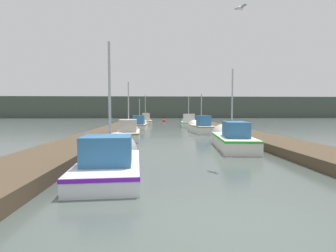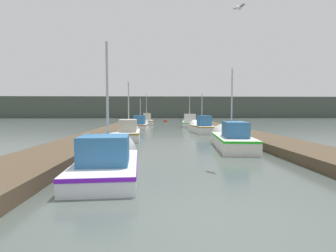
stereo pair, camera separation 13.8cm
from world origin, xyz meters
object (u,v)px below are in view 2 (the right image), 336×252
fishing_boat_6 (146,121)px  fishing_boat_3 (201,127)px  mooring_piling_1 (138,121)px  fishing_boat_2 (129,132)px  fishing_boat_0 (110,159)px  fishing_boat_1 (231,138)px  fishing_boat_5 (189,123)px  fishing_boat_4 (141,124)px  seagull_lead (239,8)px  mooring_piling_0 (131,124)px  channel_buoy (165,121)px

fishing_boat_6 → fishing_boat_3: bearing=-74.9°
mooring_piling_1 → fishing_boat_2: bearing=-87.4°
fishing_boat_0 → fishing_boat_2: bearing=88.5°
fishing_boat_1 → fishing_boat_6: bearing=108.8°
fishing_boat_2 → fishing_boat_1: bearing=-37.2°
fishing_boat_5 → fishing_boat_4: bearing=-145.9°
fishing_boat_2 → fishing_boat_4: fishing_boat_2 is taller
fishing_boat_3 → seagull_lead: size_ratio=8.88×
fishing_boat_0 → mooring_piling_0: bearing=89.8°
fishing_boat_0 → mooring_piling_1: size_ratio=5.02×
fishing_boat_1 → fishing_boat_6: 24.72m
fishing_boat_1 → channel_buoy: (-2.73, 32.22, -0.31)m
fishing_boat_1 → fishing_boat_5: bearing=95.8°
fishing_boat_2 → fishing_boat_4: 10.98m
fishing_boat_1 → mooring_piling_0: bearing=120.4°
fishing_boat_6 → channel_buoy: (2.95, 8.16, -0.33)m
seagull_lead → mooring_piling_1: bearing=166.0°
fishing_boat_4 → fishing_boat_1: bearing=-66.1°
fishing_boat_3 → seagull_lead: 14.65m
fishing_boat_3 → fishing_boat_4: bearing=130.5°
fishing_boat_2 → mooring_piling_1: bearing=89.4°
fishing_boat_4 → channel_buoy: fishing_boat_4 is taller
fishing_boat_0 → fishing_boat_1: (5.53, 5.37, 0.10)m
fishing_boat_2 → mooring_piling_1: fishing_boat_2 is taller
mooring_piling_0 → seagull_lead: bearing=-72.5°
fishing_boat_0 → fishing_boat_1: 7.71m
fishing_boat_0 → fishing_boat_3: 15.79m
fishing_boat_2 → fishing_boat_6: 20.03m
fishing_boat_3 → channel_buoy: size_ratio=4.54×
mooring_piling_0 → fishing_boat_4: bearing=4.1°
mooring_piling_0 → fishing_boat_6: bearing=82.1°
fishing_boat_1 → fishing_boat_5: (-0.09, 18.35, 0.00)m
fishing_boat_0 → fishing_boat_4: 20.39m
fishing_boat_5 → seagull_lead: bearing=-87.9°
fishing_boat_1 → fishing_boat_5: 18.35m
fishing_boat_3 → mooring_piling_1: fishing_boat_3 is taller
fishing_boat_0 → fishing_boat_4: size_ratio=1.09×
channel_buoy → fishing_boat_4: bearing=-100.5°
fishing_boat_6 → fishing_boat_5: bearing=-51.5°
fishing_boat_4 → fishing_boat_0: bearing=-86.6°
seagull_lead → fishing_boat_3: bearing=150.2°
fishing_boat_1 → fishing_boat_3: size_ratio=1.24×
fishing_boat_1 → fishing_boat_4: size_ratio=1.25×
fishing_boat_4 → seagull_lead: (4.98, -19.19, 5.36)m
fishing_boat_2 → fishing_boat_5: bearing=64.5°
fishing_boat_3 → mooring_piling_1: 15.29m
channel_buoy → seagull_lead: (1.80, -36.40, 5.64)m
fishing_boat_0 → fishing_boat_2: fishing_boat_0 is taller
mooring_piling_0 → channel_buoy: bearing=76.3°
fishing_boat_1 → fishing_boat_5: size_ratio=1.18×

